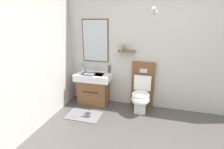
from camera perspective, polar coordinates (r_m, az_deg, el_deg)
wall_back at (r=3.64m, az=17.61°, el=8.90°), size 4.42×0.62×2.66m
wall_left at (r=2.74m, az=-32.22°, el=4.21°), size 0.12×3.75×2.66m
bath_mat at (r=3.60m, az=-9.33°, el=-13.14°), size 0.68×0.44×0.01m
vanity_sink_left at (r=3.91m, az=-6.05°, el=-4.29°), size 0.77×0.46×0.71m
tap_on_left_sink at (r=3.92m, az=-5.37°, el=1.99°), size 0.03×0.13×0.11m
toilet at (r=3.66m, az=9.76°, el=-6.06°), size 0.48×0.62×1.00m
toothbrush_cup at (r=4.03m, az=-9.50°, el=2.03°), size 0.07×0.07×0.20m
soap_dispenser at (r=3.82m, az=-0.94°, el=1.88°), size 0.06×0.06×0.20m
folded_hand_towel at (r=3.69m, az=-7.55°, el=0.10°), size 0.22×0.16×0.04m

